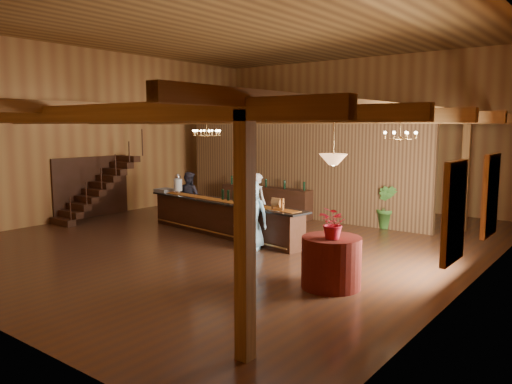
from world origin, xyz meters
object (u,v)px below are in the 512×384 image
Objects in this scene: backbar_shelf at (266,201)px; pendant_lamp at (333,159)px; bartender at (258,204)px; chandelier_left at (207,133)px; tasting_bar at (223,218)px; guest at (251,215)px; raffle_drum at (278,203)px; chandelier_right at (400,135)px; round_table at (331,262)px; floor_plant at (388,207)px; beverage_dispenser at (178,184)px; staff_second at (189,197)px.

pendant_lamp is at bearing -44.43° from backbar_shelf.
chandelier_left is at bearing 22.84° from bartender.
tasting_bar is 3.39× the size of guest.
raffle_drum is at bearing 160.55° from bartender.
round_table is at bearing -87.70° from chandelier_right.
tasting_bar is 4.88m from floor_plant.
floor_plant is (4.34, 3.08, -2.17)m from chandelier_left.
beverage_dispenser is at bearing -112.32° from backbar_shelf.
pendant_lamp reaches higher than guest.
bartender reaches higher than tasting_bar.
guest is (-2.99, 1.40, -1.55)m from pendant_lamp.
chandelier_right is 3.54m from pendant_lamp.
pendant_lamp is 6.18m from floor_plant.
beverage_dispenser is 3.24m from backbar_shelf.
pendant_lamp is (5.65, -2.70, -0.41)m from chandelier_left.
tasting_bar is at bearing -74.48° from backbar_shelf.
tasting_bar is 5.45m from pendant_lamp.
round_table is (2.53, -1.86, -0.65)m from raffle_drum.
bartender is 1.33× the size of floor_plant.
chandelier_right reaches higher than bartender.
chandelier_right is 6.91m from staff_second.
tasting_bar is 5.10m from round_table.
chandelier_left and chandelier_right have the same top height.
guest is (-2.85, -2.12, -1.93)m from chandelier_right.
tasting_bar is at bearing 161.12° from staff_second.
beverage_dispenser reaches higher than tasting_bar.
chandelier_left is at bearing 133.20° from guest.
chandelier_left is at bearing -171.58° from chandelier_right.
tasting_bar is 5.22× the size of round_table.
bartender is at bearing 5.94° from chandelier_left.
pendant_lamp is 0.57× the size of staff_second.
round_table is 1.39× the size of chandelier_left.
guest is (1.62, -0.79, 0.37)m from tasting_bar.
floor_plant reaches higher than raffle_drum.
backbar_shelf is 3.08× the size of round_table.
bartender is (-3.91, 2.88, -1.54)m from pendant_lamp.
staff_second is at bearing -175.79° from chandelier_right.
backbar_shelf is 7.73m from round_table.
tasting_bar is at bearing 61.71° from bartender.
tasting_bar is 3.67× the size of staff_second.
guest is at bearing 138.82° from bartender.
pendant_lamp reaches higher than raffle_drum.
tasting_bar is 1.84m from guest.
backbar_shelf is at bearing 135.40° from pendant_lamp.
floor_plant reaches higher than tasting_bar.
chandelier_right reaches higher than beverage_dispenser.
tasting_bar is 5.20m from chandelier_right.
chandelier_left is 3.55m from guest.
staff_second is at bearing 93.53° from beverage_dispenser.
tasting_bar is at bearing -9.00° from beverage_dispenser.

